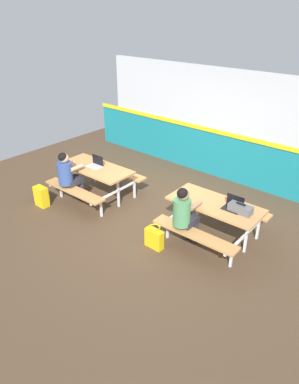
% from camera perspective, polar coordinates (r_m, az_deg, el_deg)
% --- Properties ---
extents(ground_plane, '(10.00, 10.00, 0.02)m').
position_cam_1_polar(ground_plane, '(7.17, -0.48, -4.22)').
color(ground_plane, '#4C3826').
extents(accent_backdrop, '(8.00, 0.14, 2.60)m').
position_cam_1_polar(accent_backdrop, '(8.66, 11.35, 10.22)').
color(accent_backdrop, teal).
rests_on(accent_backdrop, ground).
extents(picnic_table_left, '(1.67, 1.58, 0.74)m').
position_cam_1_polar(picnic_table_left, '(7.73, -8.61, 2.87)').
color(picnic_table_left, tan).
rests_on(picnic_table_left, ground).
extents(picnic_table_right, '(1.67, 1.58, 0.74)m').
position_cam_1_polar(picnic_table_right, '(6.36, 10.48, -3.14)').
color(picnic_table_right, tan).
rests_on(picnic_table_right, ground).
extents(student_nearer, '(0.37, 0.53, 1.21)m').
position_cam_1_polar(student_nearer, '(7.53, -13.02, 2.86)').
color(student_nearer, '#2D2D38').
rests_on(student_nearer, ground).
extents(student_further, '(0.37, 0.53, 1.21)m').
position_cam_1_polar(student_further, '(6.00, 5.66, -3.34)').
color(student_further, '#2D2D38').
rests_on(student_further, ground).
extents(laptop_silver, '(0.32, 0.23, 0.22)m').
position_cam_1_polar(laptop_silver, '(7.69, -8.73, 4.49)').
color(laptop_silver, silver).
rests_on(laptop_silver, picnic_table_left).
extents(laptop_dark, '(0.32, 0.23, 0.22)m').
position_cam_1_polar(laptop_dark, '(6.17, 13.37, -2.24)').
color(laptop_dark, black).
rests_on(laptop_dark, picnic_table_right).
extents(toolbox_grey, '(0.40, 0.18, 0.18)m').
position_cam_1_polar(toolbox_grey, '(6.07, 14.50, -2.63)').
color(toolbox_grey, '#595B60').
rests_on(toolbox_grey, picnic_table_right).
extents(backpack_dark, '(0.30, 0.22, 0.44)m').
position_cam_1_polar(backpack_dark, '(7.83, -17.06, -0.71)').
color(backpack_dark, yellow).
rests_on(backpack_dark, ground).
extents(tote_bag_bright, '(0.34, 0.21, 0.43)m').
position_cam_1_polar(tote_bag_bright, '(6.24, 0.78, -7.47)').
color(tote_bag_bright, yellow).
rests_on(tote_bag_bright, ground).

